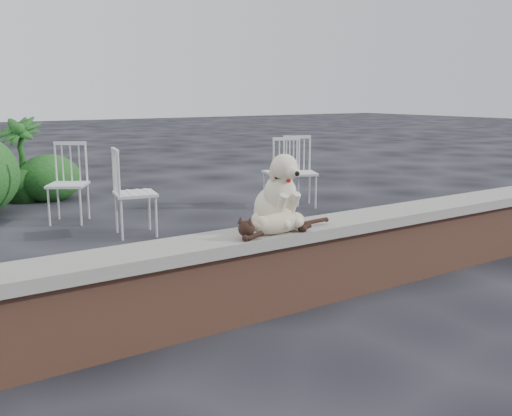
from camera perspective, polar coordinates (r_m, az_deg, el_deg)
ground at (r=4.37m, az=5.86°, el=-8.90°), size 60.00×60.00×0.00m
brick_wall at (r=4.29m, az=5.93°, el=-5.76°), size 6.00×0.30×0.50m
capstone at (r=4.21m, az=6.01°, el=-1.99°), size 6.20×0.40×0.08m
dog at (r=3.98m, az=1.86°, el=1.80°), size 0.36×0.47×0.54m
cat at (r=3.85m, az=2.17°, el=-1.39°), size 0.93×0.23×0.16m
chair_d at (r=7.74m, az=4.35°, el=3.59°), size 0.75×0.75×0.94m
chair_c at (r=7.80m, az=2.50°, el=3.68°), size 0.69×0.69×0.94m
chair_b at (r=7.09m, az=-18.14°, el=2.35°), size 0.77×0.77×0.94m
chair_e at (r=6.26m, az=-11.88°, el=1.55°), size 0.66×0.66×0.94m
potted_plant_b at (r=8.73m, az=-22.36°, el=4.45°), size 0.93×0.93×1.18m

